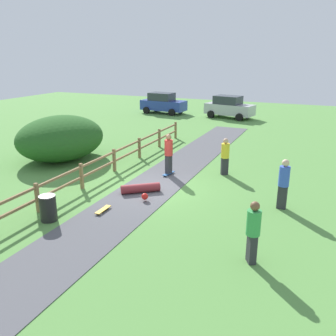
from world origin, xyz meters
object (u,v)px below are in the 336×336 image
parked_car_silver (229,107)px  parked_car_blue (163,103)px  skater_riding (169,152)px  skater_fallen (141,189)px  skateboard_loose (103,210)px  bystander_green (253,229)px  bystander_blue (284,182)px  bush_large (61,138)px  trash_bin (48,208)px  bystander_yellow (225,155)px

parked_car_silver → parked_car_blue: size_ratio=1.03×
skater_riding → skater_fallen: skater_riding is taller
skateboard_loose → bystander_green: bearing=-11.8°
bystander_blue → parked_car_silver: (-6.68, 18.26, -0.08)m
parked_car_silver → bush_large: bearing=-106.8°
trash_bin → skateboard_loose: (1.30, 1.32, -0.36)m
trash_bin → skater_riding: size_ratio=0.47×
bush_large → parked_car_silver: 17.00m
trash_bin → skater_fallen: bearing=63.5°
skateboard_loose → bystander_blue: (5.83, 2.88, 0.96)m
skater_fallen → parked_car_silver: parked_car_silver is taller
bystander_yellow → parked_car_blue: parked_car_blue is taller
skateboard_loose → bystander_blue: 6.57m
bush_large → skater_fallen: (6.19, -2.74, -0.96)m
skater_riding → bystander_blue: (5.29, -1.80, -0.06)m
trash_bin → skater_fallen: (1.72, 3.44, -0.25)m
skateboard_loose → parked_car_silver: (-0.85, 21.14, 0.87)m
trash_bin → bystander_blue: bystander_blue is taller
skater_fallen → skateboard_loose: bearing=-101.1°
trash_bin → bystander_yellow: 8.31m
trash_bin → bystander_green: bystander_green is taller
skater_fallen → parked_car_blue: bearing=111.8°
skater_fallen → bystander_blue: bearing=7.9°
bystander_green → parked_car_silver: bearing=105.9°
bush_large → bystander_blue: bearing=-9.7°
bush_large → trash_bin: size_ratio=5.53×
bush_large → trash_bin: (4.48, -6.19, -0.71)m
trash_bin → parked_car_blue: size_ratio=0.21×
bystander_blue → skater_fallen: bearing=-172.1°
skater_riding → bystander_green: skater_riding is taller
trash_bin → parked_car_silver: parked_car_silver is taller
parked_car_silver → skater_riding: bearing=-85.2°
bystander_yellow → bystander_blue: (2.94, -2.95, 0.09)m
bystander_green → skater_riding: bearing=130.5°
trash_bin → skateboard_loose: 1.89m
bystander_green → parked_car_blue: (-12.71, 22.29, -0.03)m
trash_bin → parked_car_silver: (0.45, 22.46, 0.51)m
parked_car_blue → trash_bin: bearing=-75.3°
skater_fallen → bystander_green: 6.12m
bystander_green → trash_bin: bearing=-178.7°
skater_fallen → parked_car_silver: size_ratio=0.33×
bystander_green → parked_car_silver: (-6.37, 22.30, -0.03)m
skater_fallen → skateboard_loose: skater_fallen is taller
skateboard_loose → parked_car_silver: bearing=92.3°
bystander_yellow → skateboard_loose: bearing=-116.3°
skater_riding → skater_fallen: 2.71m
bush_large → skater_riding: (6.31, -0.18, -0.06)m
bush_large → bystander_yellow: bearing=6.4°
bystander_green → parked_car_silver: parked_car_silver is taller
bystander_green → parked_car_blue: parked_car_blue is taller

